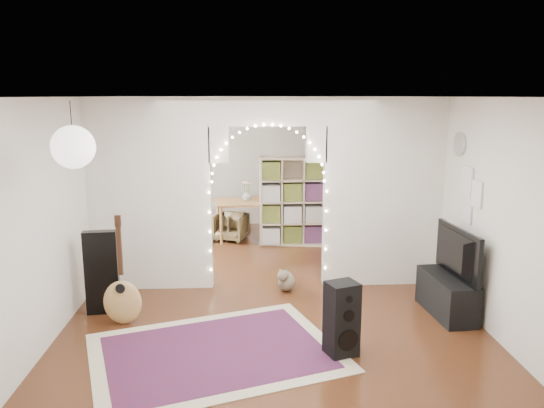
{
  "coord_description": "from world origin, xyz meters",
  "views": [
    {
      "loc": [
        -0.33,
        -7.37,
        2.71
      ],
      "look_at": [
        0.07,
        0.3,
        1.14
      ],
      "focal_mm": 35.0,
      "sensor_mm": 36.0,
      "label": 1
    }
  ],
  "objects_px": {
    "media_console": "(447,295)",
    "bookcase": "(303,201)",
    "acoustic_guitar": "(122,285)",
    "dining_chair_left": "(217,228)",
    "dining_chair_right": "(231,227)",
    "dining_table": "(247,204)",
    "floor_speaker": "(342,319)"
  },
  "relations": [
    {
      "from": "media_console",
      "to": "dining_chair_right",
      "type": "height_order",
      "value": "dining_chair_right"
    },
    {
      "from": "acoustic_guitar",
      "to": "floor_speaker",
      "type": "xyz_separation_m",
      "value": [
        2.49,
        -0.91,
        -0.1
      ]
    },
    {
      "from": "acoustic_guitar",
      "to": "dining_chair_right",
      "type": "bearing_deg",
      "value": 79.17
    },
    {
      "from": "acoustic_guitar",
      "to": "floor_speaker",
      "type": "distance_m",
      "value": 2.65
    },
    {
      "from": "media_console",
      "to": "bookcase",
      "type": "xyz_separation_m",
      "value": [
        -1.46,
        3.33,
        0.56
      ]
    },
    {
      "from": "dining_table",
      "to": "dining_chair_left",
      "type": "distance_m",
      "value": 0.73
    },
    {
      "from": "acoustic_guitar",
      "to": "dining_chair_left",
      "type": "relative_size",
      "value": 2.34
    },
    {
      "from": "acoustic_guitar",
      "to": "dining_table",
      "type": "relative_size",
      "value": 0.88
    },
    {
      "from": "dining_chair_right",
      "to": "floor_speaker",
      "type": "bearing_deg",
      "value": -53.81
    },
    {
      "from": "media_console",
      "to": "bookcase",
      "type": "height_order",
      "value": "bookcase"
    },
    {
      "from": "bookcase",
      "to": "dining_chair_left",
      "type": "height_order",
      "value": "bookcase"
    },
    {
      "from": "acoustic_guitar",
      "to": "dining_chair_left",
      "type": "bearing_deg",
      "value": 83.22
    },
    {
      "from": "dining_chair_left",
      "to": "media_console",
      "type": "bearing_deg",
      "value": -51.57
    },
    {
      "from": "floor_speaker",
      "to": "dining_table",
      "type": "xyz_separation_m",
      "value": [
        -0.98,
        4.73,
        0.28
      ]
    },
    {
      "from": "dining_table",
      "to": "dining_chair_left",
      "type": "bearing_deg",
      "value": 174.84
    },
    {
      "from": "bookcase",
      "to": "media_console",
      "type": "bearing_deg",
      "value": -60.62
    },
    {
      "from": "acoustic_guitar",
      "to": "bookcase",
      "type": "height_order",
      "value": "bookcase"
    },
    {
      "from": "acoustic_guitar",
      "to": "dining_chair_left",
      "type": "xyz_separation_m",
      "value": [
        0.94,
        3.8,
        -0.28
      ]
    },
    {
      "from": "bookcase",
      "to": "dining_chair_right",
      "type": "height_order",
      "value": "bookcase"
    },
    {
      "from": "media_console",
      "to": "dining_chair_left",
      "type": "bearing_deg",
      "value": 124.77
    },
    {
      "from": "bookcase",
      "to": "dining_table",
      "type": "height_order",
      "value": "bookcase"
    },
    {
      "from": "dining_chair_left",
      "to": "dining_chair_right",
      "type": "height_order",
      "value": "dining_chair_right"
    },
    {
      "from": "media_console",
      "to": "dining_chair_right",
      "type": "distance_m",
      "value": 4.6
    },
    {
      "from": "floor_speaker",
      "to": "dining_chair_right",
      "type": "bearing_deg",
      "value": 84.74
    },
    {
      "from": "acoustic_guitar",
      "to": "bookcase",
      "type": "relative_size",
      "value": 0.7
    },
    {
      "from": "floor_speaker",
      "to": "dining_chair_left",
      "type": "distance_m",
      "value": 4.96
    },
    {
      "from": "media_console",
      "to": "acoustic_guitar",
      "type": "bearing_deg",
      "value": 176.43
    },
    {
      "from": "dining_table",
      "to": "media_console",
      "type": "bearing_deg",
      "value": -63.88
    },
    {
      "from": "floor_speaker",
      "to": "dining_chair_right",
      "type": "distance_m",
      "value": 4.82
    },
    {
      "from": "floor_speaker",
      "to": "dining_chair_right",
      "type": "relative_size",
      "value": 1.41
    },
    {
      "from": "media_console",
      "to": "dining_chair_left",
      "type": "height_order",
      "value": "media_console"
    },
    {
      "from": "acoustic_guitar",
      "to": "dining_table",
      "type": "bearing_deg",
      "value": 75.57
    }
  ]
}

